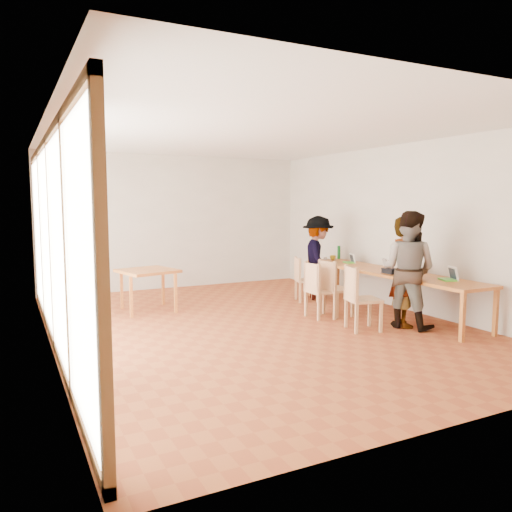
{
  "coord_description": "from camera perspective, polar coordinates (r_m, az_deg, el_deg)",
  "views": [
    {
      "loc": [
        -3.46,
        -6.96,
        1.95
      ],
      "look_at": [
        0.06,
        0.07,
        1.1
      ],
      "focal_mm": 35.0,
      "sensor_mm": 36.0,
      "label": 1
    }
  ],
  "objects": [
    {
      "name": "ground",
      "position": [
        8.02,
        -0.16,
        -7.9
      ],
      "size": [
        8.0,
        8.0,
        0.0
      ],
      "primitive_type": "plane",
      "color": "#9C4C25",
      "rests_on": "ground"
    },
    {
      "name": "wall_back",
      "position": [
        11.51,
        -9.09,
        3.86
      ],
      "size": [
        6.0,
        0.1,
        3.0
      ],
      "primitive_type": "cube",
      "color": "beige",
      "rests_on": "ground"
    },
    {
      "name": "wall_front",
      "position": [
        4.58,
        22.72,
        0.04
      ],
      "size": [
        6.0,
        0.1,
        3.0
      ],
      "primitive_type": "cube",
      "color": "beige",
      "rests_on": "ground"
    },
    {
      "name": "wall_right",
      "position": [
        9.51,
        16.27,
        3.21
      ],
      "size": [
        0.1,
        8.0,
        3.0
      ],
      "primitive_type": "cube",
      "color": "beige",
      "rests_on": "ground"
    },
    {
      "name": "window_wall",
      "position": [
        7.0,
        -22.43,
        2.01
      ],
      "size": [
        0.1,
        8.0,
        3.0
      ],
      "primitive_type": "cube",
      "color": "white",
      "rests_on": "ground"
    },
    {
      "name": "ceiling",
      "position": [
        7.85,
        -0.17,
        14.0
      ],
      "size": [
        6.0,
        8.0,
        0.04
      ],
      "primitive_type": "cube",
      "color": "white",
      "rests_on": "wall_back"
    },
    {
      "name": "communal_table",
      "position": [
        9.08,
        14.77,
        -1.93
      ],
      "size": [
        0.8,
        4.0,
        0.75
      ],
      "color": "orange",
      "rests_on": "ground"
    },
    {
      "name": "side_table",
      "position": [
        9.14,
        -12.28,
        -2.02
      ],
      "size": [
        0.9,
        0.9,
        0.75
      ],
      "rotation": [
        0.0,
        0.0,
        0.25
      ],
      "color": "orange",
      "rests_on": "ground"
    },
    {
      "name": "chair_near",
      "position": [
        7.73,
        11.5,
        -3.98
      ],
      "size": [
        0.56,
        0.56,
        0.52
      ],
      "rotation": [
        0.0,
        0.0,
        -0.25
      ],
      "color": "tan",
      "rests_on": "ground"
    },
    {
      "name": "chair_mid",
      "position": [
        8.46,
        6.96,
        -3.22
      ],
      "size": [
        0.45,
        0.45,
        0.5
      ],
      "rotation": [
        0.0,
        0.0,
        0.02
      ],
      "color": "tan",
      "rests_on": "ground"
    },
    {
      "name": "chair_far",
      "position": [
        8.57,
        8.65,
        -3.0
      ],
      "size": [
        0.49,
        0.49,
        0.52
      ],
      "rotation": [
        0.0,
        0.0,
        0.08
      ],
      "color": "tan",
      "rests_on": "ground"
    },
    {
      "name": "chair_empty",
      "position": [
        9.86,
        5.28,
        -2.12
      ],
      "size": [
        0.51,
        0.51,
        0.46
      ],
      "rotation": [
        0.0,
        0.0,
        -0.3
      ],
      "color": "tan",
      "rests_on": "ground"
    },
    {
      "name": "chair_spare",
      "position": [
        9.54,
        -19.49,
        -2.85
      ],
      "size": [
        0.43,
        0.43,
        0.45
      ],
      "rotation": [
        0.0,
        0.0,
        3.03
      ],
      "color": "tan",
      "rests_on": "ground"
    },
    {
      "name": "person_near",
      "position": [
        8.15,
        16.58,
        -1.76
      ],
      "size": [
        0.61,
        0.73,
        1.72
      ],
      "primitive_type": "imported",
      "rotation": [
        0.0,
        0.0,
        1.21
      ],
      "color": "gray",
      "rests_on": "ground"
    },
    {
      "name": "person_mid",
      "position": [
        8.09,
        16.96,
        -1.49
      ],
      "size": [
        0.99,
        1.09,
        1.82
      ],
      "primitive_type": "imported",
      "rotation": [
        0.0,
        0.0,
        2.0
      ],
      "color": "gray",
      "rests_on": "ground"
    },
    {
      "name": "person_far",
      "position": [
        10.06,
        7.09,
        -0.21
      ],
      "size": [
        0.98,
        1.24,
        1.68
      ],
      "primitive_type": "imported",
      "rotation": [
        0.0,
        0.0,
        1.19
      ],
      "color": "gray",
      "rests_on": "ground"
    },
    {
      "name": "laptop_near",
      "position": [
        8.24,
        21.31,
        -2.2
      ],
      "size": [
        0.3,
        0.31,
        0.22
      ],
      "rotation": [
        0.0,
        0.0,
        -0.34
      ],
      "color": "green",
      "rests_on": "communal_table"
    },
    {
      "name": "laptop_mid",
      "position": [
        8.88,
        17.33,
        -1.52
      ],
      "size": [
        0.28,
        0.29,
        0.2
      ],
      "rotation": [
        0.0,
        0.0,
        -0.43
      ],
      "color": "green",
      "rests_on": "communal_table"
    },
    {
      "name": "laptop_far",
      "position": [
        10.07,
        10.74,
        -0.49
      ],
      "size": [
        0.24,
        0.26,
        0.19
      ],
      "rotation": [
        0.0,
        0.0,
        -0.27
      ],
      "color": "green",
      "rests_on": "communal_table"
    },
    {
      "name": "yellow_mug",
      "position": [
        10.52,
        8.77,
        -0.19
      ],
      "size": [
        0.16,
        0.16,
        0.1
      ],
      "primitive_type": "imported",
      "rotation": [
        0.0,
        0.0,
        -0.39
      ],
      "color": "gold",
      "rests_on": "communal_table"
    },
    {
      "name": "green_bottle",
      "position": [
        10.73,
        9.45,
        0.42
      ],
      "size": [
        0.07,
        0.07,
        0.28
      ],
      "primitive_type": "cylinder",
      "color": "#157328",
      "rests_on": "communal_table"
    },
    {
      "name": "clear_glass",
      "position": [
        8.63,
        16.48,
        -1.78
      ],
      "size": [
        0.07,
        0.07,
        0.09
      ],
      "primitive_type": "cylinder",
      "color": "silver",
      "rests_on": "communal_table"
    },
    {
      "name": "condiment_cup",
      "position": [
        10.54,
        7.94,
        -0.26
      ],
      "size": [
        0.08,
        0.08,
        0.06
      ],
      "primitive_type": "cylinder",
      "color": "white",
      "rests_on": "communal_table"
    },
    {
      "name": "pink_phone",
      "position": [
        8.92,
        14.66,
        -1.71
      ],
      "size": [
        0.05,
        0.1,
        0.01
      ],
      "primitive_type": "cube",
      "color": "#C53676",
      "rests_on": "communal_table"
    },
    {
      "name": "black_pouch",
      "position": [
        8.72,
        15.07,
        -1.66
      ],
      "size": [
        0.16,
        0.26,
        0.09
      ],
      "primitive_type": "cube",
      "color": "black",
      "rests_on": "communal_table"
    }
  ]
}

